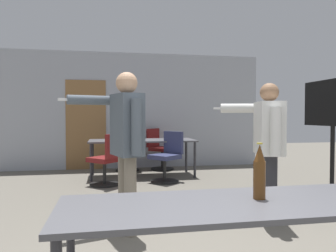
{
  "coord_description": "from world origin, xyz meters",
  "views": [
    {
      "loc": [
        -0.63,
        -1.5,
        1.23
      ],
      "look_at": [
        0.15,
        2.64,
        1.1
      ],
      "focal_mm": 35.0,
      "sensor_mm": 36.0,
      "label": 1
    }
  ],
  "objects_px": {
    "tv_screen": "(333,122)",
    "person_left_plaid": "(268,139)",
    "office_chair_side_rolled": "(167,158)",
    "office_chair_far_left": "(108,162)",
    "beer_bottle": "(259,173)",
    "person_near_casual": "(126,136)",
    "office_chair_far_right": "(160,150)",
    "office_chair_mid_tucked": "(129,152)"
  },
  "relations": [
    {
      "from": "tv_screen",
      "to": "person_left_plaid",
      "type": "relative_size",
      "value": 1.09
    },
    {
      "from": "office_chair_mid_tucked",
      "to": "office_chair_far_right",
      "type": "xyz_separation_m",
      "value": [
        0.71,
        0.15,
        0.02
      ]
    },
    {
      "from": "office_chair_side_rolled",
      "to": "beer_bottle",
      "type": "distance_m",
      "value": 4.25
    },
    {
      "from": "tv_screen",
      "to": "office_chair_side_rolled",
      "type": "xyz_separation_m",
      "value": [
        -2.05,
        1.87,
        -0.71
      ]
    },
    {
      "from": "tv_screen",
      "to": "office_chair_mid_tucked",
      "type": "xyz_separation_m",
      "value": [
        -2.68,
        3.13,
        -0.73
      ]
    },
    {
      "from": "person_near_casual",
      "to": "office_chair_side_rolled",
      "type": "relative_size",
      "value": 1.81
    },
    {
      "from": "office_chair_far_left",
      "to": "office_chair_side_rolled",
      "type": "relative_size",
      "value": 0.99
    },
    {
      "from": "tv_screen",
      "to": "office_chair_side_rolled",
      "type": "distance_m",
      "value": 2.86
    },
    {
      "from": "person_near_casual",
      "to": "office_chair_far_right",
      "type": "xyz_separation_m",
      "value": [
        1.0,
        3.99,
        -0.58
      ]
    },
    {
      "from": "person_left_plaid",
      "to": "office_chair_mid_tucked",
      "type": "distance_m",
      "value": 4.01
    },
    {
      "from": "person_left_plaid",
      "to": "office_chair_side_rolled",
      "type": "bearing_deg",
      "value": 30.99
    },
    {
      "from": "person_left_plaid",
      "to": "office_chair_side_rolled",
      "type": "height_order",
      "value": "person_left_plaid"
    },
    {
      "from": "office_chair_far_left",
      "to": "office_chair_far_right",
      "type": "bearing_deg",
      "value": 8.07
    },
    {
      "from": "person_near_casual",
      "to": "person_left_plaid",
      "type": "bearing_deg",
      "value": -103.39
    },
    {
      "from": "person_left_plaid",
      "to": "beer_bottle",
      "type": "bearing_deg",
      "value": 165.49
    },
    {
      "from": "office_chair_far_left",
      "to": "beer_bottle",
      "type": "relative_size",
      "value": 2.77
    },
    {
      "from": "office_chair_mid_tucked",
      "to": "beer_bottle",
      "type": "height_order",
      "value": "beer_bottle"
    },
    {
      "from": "person_near_casual",
      "to": "beer_bottle",
      "type": "xyz_separation_m",
      "value": [
        0.69,
        -1.64,
        -0.12
      ]
    },
    {
      "from": "office_chair_far_right",
      "to": "office_chair_side_rolled",
      "type": "bearing_deg",
      "value": 40.25
    },
    {
      "from": "beer_bottle",
      "to": "person_left_plaid",
      "type": "bearing_deg",
      "value": 61.12
    },
    {
      "from": "person_left_plaid",
      "to": "office_chair_far_left",
      "type": "bearing_deg",
      "value": 53.12
    },
    {
      "from": "office_chair_side_rolled",
      "to": "office_chair_far_right",
      "type": "height_order",
      "value": "same"
    },
    {
      "from": "office_chair_far_left",
      "to": "beer_bottle",
      "type": "distance_m",
      "value": 4.16
    },
    {
      "from": "office_chair_far_left",
      "to": "person_left_plaid",
      "type": "bearing_deg",
      "value": -96.61
    },
    {
      "from": "person_near_casual",
      "to": "office_chair_mid_tucked",
      "type": "xyz_separation_m",
      "value": [
        0.29,
        3.84,
        -0.6
      ]
    },
    {
      "from": "person_near_casual",
      "to": "office_chair_far_left",
      "type": "bearing_deg",
      "value": -12.74
    },
    {
      "from": "office_chair_mid_tucked",
      "to": "office_chair_side_rolled",
      "type": "bearing_deg",
      "value": -84.7
    },
    {
      "from": "person_left_plaid",
      "to": "beer_bottle",
      "type": "relative_size",
      "value": 4.86
    },
    {
      "from": "tv_screen",
      "to": "office_chair_side_rolled",
      "type": "bearing_deg",
      "value": -132.37
    },
    {
      "from": "office_chair_side_rolled",
      "to": "beer_bottle",
      "type": "height_order",
      "value": "beer_bottle"
    },
    {
      "from": "beer_bottle",
      "to": "office_chair_mid_tucked",
      "type": "bearing_deg",
      "value": 94.22
    },
    {
      "from": "person_left_plaid",
      "to": "tv_screen",
      "type": "bearing_deg",
      "value": -51.11
    },
    {
      "from": "office_chair_far_left",
      "to": "person_near_casual",
      "type": "bearing_deg",
      "value": -131.0
    },
    {
      "from": "person_near_casual",
      "to": "office_chair_mid_tucked",
      "type": "distance_m",
      "value": 3.9
    },
    {
      "from": "tv_screen",
      "to": "beer_bottle",
      "type": "relative_size",
      "value": 5.3
    },
    {
      "from": "office_chair_mid_tucked",
      "to": "person_near_casual",
      "type": "bearing_deg",
      "value": -115.54
    },
    {
      "from": "office_chair_far_right",
      "to": "beer_bottle",
      "type": "relative_size",
      "value": 2.81
    },
    {
      "from": "office_chair_far_right",
      "to": "tv_screen",
      "type": "bearing_deg",
      "value": 74.47
    },
    {
      "from": "office_chair_side_rolled",
      "to": "office_chair_far_left",
      "type": "bearing_deg",
      "value": 59.62
    },
    {
      "from": "office_chair_far_right",
      "to": "beer_bottle",
      "type": "height_order",
      "value": "beer_bottle"
    },
    {
      "from": "person_near_casual",
      "to": "office_chair_side_rolled",
      "type": "distance_m",
      "value": 2.8
    },
    {
      "from": "tv_screen",
      "to": "office_chair_side_rolled",
      "type": "relative_size",
      "value": 1.89
    }
  ]
}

